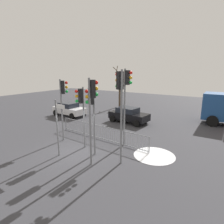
% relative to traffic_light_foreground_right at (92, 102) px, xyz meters
% --- Properties ---
extents(ground_plane, '(60.00, 60.00, 0.00)m').
position_rel_traffic_light_foreground_right_xyz_m(ground_plane, '(-1.74, 0.53, -3.39)').
color(ground_plane, '#38383D').
extents(traffic_light_foreground_right, '(0.38, 0.54, 4.63)m').
position_rel_traffic_light_foreground_right_xyz_m(traffic_light_foreground_right, '(0.00, 0.00, 0.00)').
color(traffic_light_foreground_right, slate).
rests_on(traffic_light_foreground_right, ground).
extents(traffic_light_foreground_left, '(0.42, 0.51, 3.98)m').
position_rel_traffic_light_foreground_right_xyz_m(traffic_light_foreground_left, '(-1.93, 1.31, -0.47)').
color(traffic_light_foreground_left, slate).
rests_on(traffic_light_foreground_left, ground).
extents(traffic_light_rear_right, '(0.40, 0.53, 4.11)m').
position_rel_traffic_light_foreground_right_xyz_m(traffic_light_rear_right, '(-0.69, 0.80, -0.38)').
color(traffic_light_rear_right, slate).
rests_on(traffic_light_rear_right, ground).
extents(traffic_light_mid_left, '(0.53, 0.40, 5.03)m').
position_rel_traffic_light_foreground_right_xyz_m(traffic_light_mid_left, '(1.12, 0.90, 0.28)').
color(traffic_light_mid_left, slate).
rests_on(traffic_light_mid_left, ground).
extents(traffic_light_rear_left, '(0.44, 0.49, 4.39)m').
position_rel_traffic_light_foreground_right_xyz_m(traffic_light_rear_left, '(-3.91, 1.69, -0.18)').
color(traffic_light_rear_left, slate).
rests_on(traffic_light_rear_left, ground).
extents(traffic_light_mid_right, '(0.57, 0.33, 5.08)m').
position_rel_traffic_light_foreground_right_xyz_m(traffic_light_mid_right, '(0.30, 3.16, 0.32)').
color(traffic_light_mid_right, slate).
rests_on(traffic_light_mid_right, ground).
extents(direction_sign_post, '(0.79, 0.10, 3.38)m').
position_rel_traffic_light_foreground_right_xyz_m(direction_sign_post, '(-2.31, -0.31, -1.51)').
color(direction_sign_post, slate).
rests_on(direction_sign_post, ground).
extents(pedestrian_guard_railing, '(7.75, 0.61, 1.07)m').
position_rel_traffic_light_foreground_right_xyz_m(pedestrian_guard_railing, '(-1.75, 3.09, -2.84)').
color(pedestrian_guard_railing, slate).
rests_on(pedestrian_guard_railing, ground).
extents(car_black_far, '(3.95, 2.25, 1.47)m').
position_rel_traffic_light_foreground_right_xyz_m(car_black_far, '(-2.16, 8.30, -2.62)').
color(car_black_far, black).
rests_on(car_black_far, ground).
extents(car_white_mid, '(3.90, 2.13, 1.47)m').
position_rel_traffic_light_foreground_right_xyz_m(car_white_mid, '(-8.95, 7.11, -2.62)').
color(car_white_mid, silver).
rests_on(car_white_mid, ground).
extents(bare_tree_left, '(1.78, 1.79, 5.55)m').
position_rel_traffic_light_foreground_right_xyz_m(bare_tree_left, '(-6.83, 14.60, -0.68)').
color(bare_tree_left, '#473828').
rests_on(bare_tree_left, ground).
extents(snow_patch_kerb, '(2.45, 2.45, 0.01)m').
position_rel_traffic_light_foreground_right_xyz_m(snow_patch_kerb, '(2.48, 2.70, -3.38)').
color(snow_patch_kerb, white).
rests_on(snow_patch_kerb, ground).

